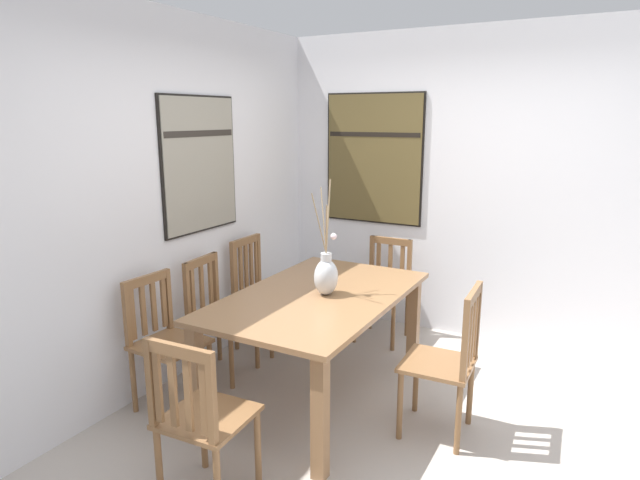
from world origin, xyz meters
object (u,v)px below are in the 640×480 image
Objects in this scene: chair_1 at (164,339)px; chair_5 at (448,359)px; chair_3 at (259,290)px; painting_on_side_wall at (374,159)px; chair_0 at (218,314)px; chair_4 at (384,287)px; centerpiece_vase at (326,275)px; chair_2 at (200,417)px; painting_on_back_wall at (199,164)px; dining_table at (318,309)px.

chair_5 reaches higher than chair_1.
painting_on_side_wall is (1.06, -0.60, 1.07)m from chair_3.
chair_0 is 1.52m from chair_4.
centerpiece_vase reaches higher than chair_2.
chair_5 is at bearing -72.11° from chair_1.
painting_on_back_wall is at bearing 151.26° from painting_on_side_wall.
painting_on_side_wall is (2.84, 0.29, 1.08)m from chair_2.
centerpiece_vase reaches higher than chair_4.
painting_on_back_wall is 0.86× the size of painting_on_side_wall.
centerpiece_vase is 0.65× the size of painting_on_side_wall.
painting_on_side_wall is at bearing 36.48° from chair_5.
painting_on_side_wall reaches higher than chair_5.
chair_0 is at bearing -0.41° from chair_1.
chair_1 is 0.89× the size of painting_on_back_wall.
chair_4 is at bearing -53.19° from chair_3.
chair_2 is at bearing -153.50° from chair_3.
painting_on_back_wall is at bearing 84.59° from centerpiece_vase.
chair_0 is at bearing -122.84° from painting_on_back_wall.
painting_on_back_wall is at bearing 57.16° from chair_0.
chair_1 is (-0.59, 0.86, -0.18)m from dining_table.
painting_on_side_wall is (1.60, 0.34, 0.66)m from centerpiece_vase.
dining_table is at bearing -96.45° from painting_on_back_wall.
chair_5 is at bearing -37.07° from chair_2.
chair_4 is (0.67, -0.89, -0.03)m from chair_3.
chair_1 reaches higher than chair_4.
chair_3 is at bearing 150.60° from painting_on_side_wall.
painting_on_side_wall reaches higher than chair_1.
painting_on_side_wall reaches higher than chair_2.
chair_5 is at bearing -91.12° from dining_table.
painting_on_back_wall is (0.11, 1.16, 0.69)m from centerpiece_vase.
chair_1 is 1.87m from chair_5.
chair_0 reaches higher than chair_4.
chair_1 is 0.76× the size of painting_on_side_wall.
centerpiece_vase is (0.02, -0.05, 0.25)m from dining_table.
chair_1 is at bearing 107.89° from chair_5.
painting_on_back_wall is (0.16, 0.25, 1.12)m from chair_0.
painting_on_back_wall reaches higher than chair_0.
chair_4 is at bearing 36.46° from chair_5.
chair_2 is at bearing -144.20° from chair_0.
chair_0 is 1.78m from chair_5.
dining_table is 1.75× the size of chair_5.
chair_2 is at bearing -126.28° from chair_1.
centerpiece_vase is at bearing -86.98° from chair_0.
chair_0 is 0.76× the size of painting_on_side_wall.
dining_table is at bearing -121.98° from chair_3.
chair_2 is at bearing -179.87° from dining_table.
painting_on_side_wall is (0.39, 0.29, 1.09)m from chair_4.
chair_1 is at bearing -161.44° from painting_on_back_wall.
chair_1 is at bearing 123.51° from centerpiece_vase.
chair_0 is (-0.05, 0.91, -0.43)m from centerpiece_vase.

